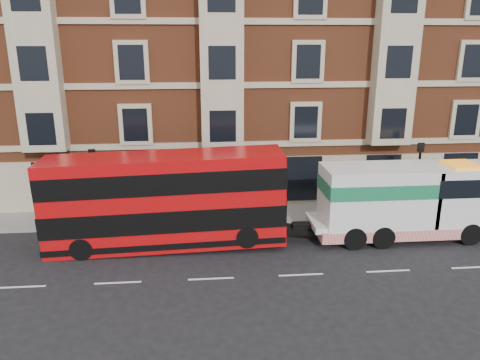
# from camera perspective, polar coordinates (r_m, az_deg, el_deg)

# --- Properties ---
(ground) EXTENTS (120.00, 120.00, 0.00)m
(ground) POSITION_cam_1_polar(r_m,az_deg,el_deg) (20.91, -3.57, -11.93)
(ground) COLOR black
(ground) RESTS_ON ground
(sidewalk) EXTENTS (90.00, 3.00, 0.15)m
(sidewalk) POSITION_cam_1_polar(r_m,az_deg,el_deg) (27.70, -4.02, -4.34)
(sidewalk) COLOR slate
(sidewalk) RESTS_ON ground
(victorian_terrace) EXTENTS (45.00, 12.00, 20.40)m
(victorian_terrace) POSITION_cam_1_polar(r_m,az_deg,el_deg) (33.35, -3.78, 16.80)
(victorian_terrace) COLOR brown
(victorian_terrace) RESTS_ON ground
(lamp_post_west) EXTENTS (0.35, 0.15, 4.35)m
(lamp_post_west) POSITION_cam_1_polar(r_m,az_deg,el_deg) (26.24, -17.29, -0.29)
(lamp_post_west) COLOR black
(lamp_post_west) RESTS_ON sidewalk
(lamp_post_east) EXTENTS (0.35, 0.15, 4.35)m
(lamp_post_east) POSITION_cam_1_polar(r_m,az_deg,el_deg) (28.44, 20.86, 0.66)
(lamp_post_east) COLOR black
(lamp_post_east) RESTS_ON sidewalk
(double_decker_bus) EXTENTS (11.66, 2.68, 4.72)m
(double_decker_bus) POSITION_cam_1_polar(r_m,az_deg,el_deg) (23.28, -9.12, -2.32)
(double_decker_bus) COLOR #BC0A0D
(double_decker_bus) RESTS_ON ground
(tow_truck) EXTENTS (9.34, 2.76, 3.89)m
(tow_truck) POSITION_cam_1_polar(r_m,az_deg,el_deg) (25.53, 19.05, -2.36)
(tow_truck) COLOR white
(tow_truck) RESTS_ON ground
(pedestrian) EXTENTS (0.71, 0.61, 1.64)m
(pedestrian) POSITION_cam_1_polar(r_m,az_deg,el_deg) (27.96, -19.37, -3.13)
(pedestrian) COLOR #1E1831
(pedestrian) RESTS_ON sidewalk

